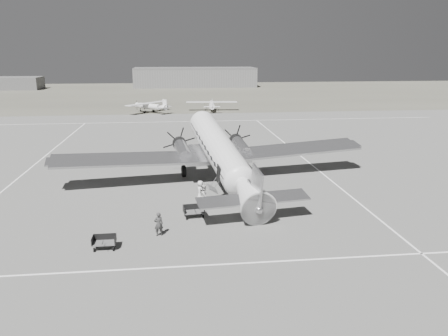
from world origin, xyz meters
TOP-DOWN VIEW (x-y plane):
  - ground at (0.00, 0.00)m, footprint 260.00×260.00m
  - taxi_line_near at (0.00, -14.00)m, footprint 60.00×0.15m
  - taxi_line_right at (12.00, 0.00)m, footprint 0.15×80.00m
  - taxi_line_left at (-18.00, 10.00)m, footprint 0.15×60.00m
  - taxi_line_horizon at (0.00, 40.00)m, footprint 90.00×0.15m
  - grass_infield at (0.00, 95.00)m, footprint 260.00×90.00m
  - hangar_main at (5.00, 120.00)m, footprint 42.00×14.00m
  - shed_secondary at (-55.00, 115.00)m, footprint 18.00×10.00m
  - dc3_airliner at (1.41, 1.31)m, footprint 33.11×25.32m
  - light_plane_left at (-7.59, 52.24)m, footprint 13.90×14.11m
  - light_plane_right at (5.10, 53.64)m, footprint 11.21×9.36m
  - baggage_cart_near at (-1.49, -6.37)m, footprint 1.75×1.34m
  - baggage_cart_far at (-7.29, -11.12)m, footprint 1.52×1.08m
  - ground_crew at (-3.97, -9.45)m, footprint 0.68×0.53m
  - ramp_agent at (-0.57, -4.30)m, footprint 0.97×1.09m
  - passenger at (-0.78, -2.86)m, footprint 0.77×0.99m

SIDE VIEW (x-z plane):
  - ground at x=0.00m, z-range 0.00..0.00m
  - grass_infield at x=0.00m, z-range 0.00..0.01m
  - taxi_line_near at x=0.00m, z-range 0.00..0.01m
  - taxi_line_right at x=12.00m, z-range 0.00..0.01m
  - taxi_line_left at x=-18.00m, z-range 0.00..0.01m
  - taxi_line_horizon at x=0.00m, z-range 0.00..0.01m
  - baggage_cart_far at x=-7.29m, z-range 0.00..0.86m
  - baggage_cart_near at x=-1.49m, z-range 0.00..0.92m
  - ground_crew at x=-3.97m, z-range 0.00..1.65m
  - passenger at x=-0.78m, z-range 0.00..1.77m
  - ramp_agent at x=-0.57m, z-range 0.00..1.89m
  - light_plane_right at x=5.10m, z-range 0.00..2.20m
  - light_plane_left at x=-7.59m, z-range 0.00..2.27m
  - shed_secondary at x=-55.00m, z-range 0.00..4.00m
  - dc3_airliner at x=1.41m, z-range 0.00..5.77m
  - hangar_main at x=5.00m, z-range 0.00..6.60m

